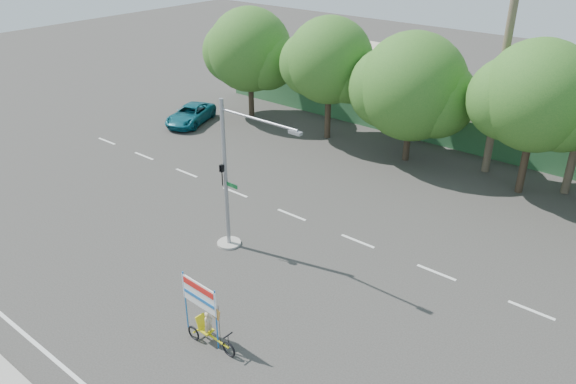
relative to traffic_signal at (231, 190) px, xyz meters
The scene contains 11 objects.
ground 5.40m from the traffic_signal, 61.13° to the right, with size 120.00×120.00×0.00m, color #33302D.
fence 17.76m from the traffic_signal, 82.85° to the left, with size 38.00×0.08×2.00m, color #336B3D.
building_left 23.38m from the traffic_signal, 109.52° to the left, with size 12.00×8.00×4.00m, color beige.
tree_far_left 18.45m from the traffic_signal, 130.22° to the left, with size 7.14×6.00×7.96m.
tree_left 14.99m from the traffic_signal, 109.08° to the left, with size 6.66×5.60×8.07m.
tree_center 14.15m from the traffic_signal, 85.33° to the left, with size 7.62×6.40×7.85m.
tree_right 16.38m from the traffic_signal, 59.83° to the left, with size 6.90×5.80×8.36m.
palm_short 17.56m from the traffic_signal, 69.84° to the left, with size 3.73×3.79×14.45m.
traffic_signal is the anchor object (origin of this frame).
trike_billboard 6.62m from the traffic_signal, 54.16° to the right, with size 2.58×0.61×2.54m.
pickup_truck 17.46m from the traffic_signal, 144.62° to the left, with size 2.17×4.72×1.31m, color #0F5B6B.
Camera 1 is at (13.71, -11.41, 13.92)m, focal length 35.00 mm.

